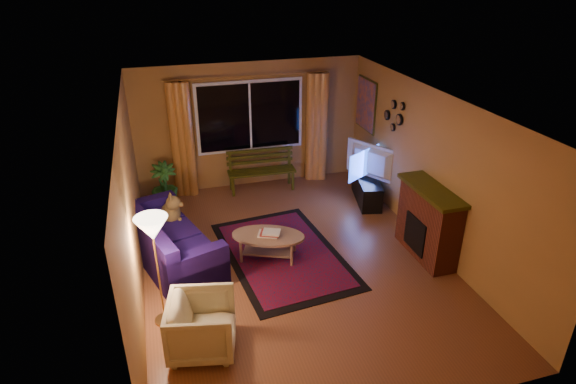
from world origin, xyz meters
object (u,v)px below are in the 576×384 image
object	(u,v)px
bench	(262,180)
armchair	(202,323)
coffee_table	(268,246)
tv_console	(367,190)
sofa	(171,237)
floor_lamp	(158,272)

from	to	relation	value
bench	armchair	distance (m)	4.45
bench	armchair	bearing A→B (deg)	-110.22
bench	coffee_table	size ratio (longest dim) A/B	1.19
armchair	tv_console	world-z (taller)	armchair
coffee_table	armchair	bearing A→B (deg)	-126.01
bench	sofa	xyz separation A→B (m)	(-1.92, -2.11, 0.23)
sofa	armchair	world-z (taller)	sofa
bench	floor_lamp	xyz separation A→B (m)	(-2.13, -3.47, 0.57)
bench	coffee_table	distance (m)	2.47
sofa	armchair	distance (m)	2.01
coffee_table	tv_console	bearing A→B (deg)	30.94
coffee_table	tv_console	distance (m)	2.68
sofa	armchair	bearing A→B (deg)	-101.61
tv_console	armchair	bearing A→B (deg)	-125.86
floor_lamp	tv_console	distance (m)	4.67
armchair	sofa	bearing A→B (deg)	18.50
sofa	floor_lamp	distance (m)	1.42
bench	floor_lamp	world-z (taller)	floor_lamp
bench	tv_console	distance (m)	2.10
armchair	tv_console	xyz separation A→B (m)	(3.52, 3.06, -0.16)
bench	floor_lamp	distance (m)	4.11
bench	armchair	world-z (taller)	armchair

